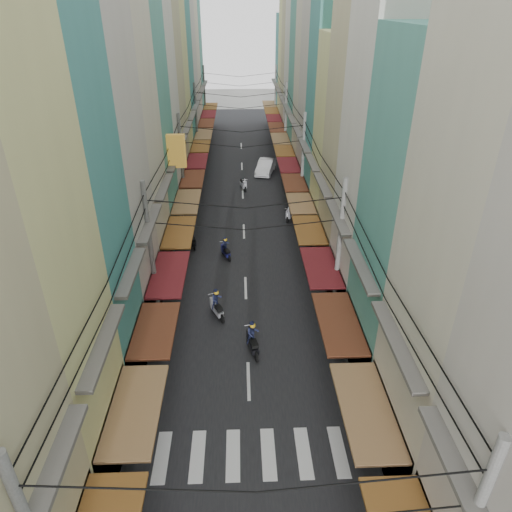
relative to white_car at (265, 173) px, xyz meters
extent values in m
plane|color=slate|center=(-2.44, -27.71, 0.00)|extent=(160.00, 160.00, 0.00)
cube|color=black|center=(-2.44, -7.71, 0.01)|extent=(10.00, 80.00, 0.02)
cube|color=slate|center=(-8.94, -7.71, 0.03)|extent=(3.00, 80.00, 0.06)
cube|color=slate|center=(4.06, -7.71, 0.03)|extent=(3.00, 80.00, 0.06)
cube|color=silver|center=(-5.94, -33.71, 0.03)|extent=(0.55, 2.40, 0.01)
cube|color=silver|center=(-4.54, -33.71, 0.03)|extent=(0.55, 2.40, 0.01)
cube|color=silver|center=(-3.14, -33.71, 0.03)|extent=(0.55, 2.40, 0.01)
cube|color=silver|center=(-1.74, -33.71, 0.03)|extent=(0.55, 2.40, 0.01)
cube|color=silver|center=(-0.34, -33.71, 0.03)|extent=(0.55, 2.40, 0.01)
cube|color=silver|center=(1.06, -33.71, 0.03)|extent=(0.55, 2.40, 0.01)
cube|color=#595651|center=(-7.19, -38.69, 6.00)|extent=(0.50, 4.24, 0.15)
cube|color=black|center=(-8.04, -33.98, 1.60)|extent=(1.20, 4.52, 3.20)
cube|color=olive|center=(-6.54, -33.98, 3.00)|extent=(1.80, 4.33, 0.12)
cube|color=#595651|center=(-7.19, -33.98, 6.00)|extent=(0.50, 4.23, 0.15)
cube|color=teal|center=(-10.44, -29.47, 9.62)|extent=(6.00, 4.30, 19.25)
cube|color=black|center=(-8.04, -29.47, 1.60)|extent=(1.20, 4.13, 3.20)
cube|color=brown|center=(-6.54, -29.47, 3.00)|extent=(1.80, 3.96, 0.12)
cube|color=#595651|center=(-7.19, -29.47, 6.00)|extent=(0.50, 3.87, 0.15)
cube|color=#B3ADA3|center=(-10.44, -24.75, 10.47)|extent=(6.00, 5.14, 20.93)
cube|color=black|center=(-8.04, -24.75, 1.60)|extent=(1.20, 4.94, 3.20)
cube|color=maroon|center=(-6.54, -24.75, 3.00)|extent=(1.80, 4.73, 0.12)
cube|color=#595651|center=(-7.19, -24.75, 6.00)|extent=(0.50, 4.63, 0.15)
cube|color=beige|center=(-10.44, -19.71, 8.72)|extent=(6.00, 4.95, 17.43)
cube|color=black|center=(-8.04, -19.71, 1.60)|extent=(1.20, 4.75, 3.20)
cube|color=brown|center=(-6.54, -19.71, 3.00)|extent=(1.80, 4.56, 0.12)
cube|color=#595651|center=(-7.19, -19.71, 6.00)|extent=(0.50, 4.46, 0.15)
cube|color=teal|center=(-10.44, -14.73, 8.16)|extent=(6.00, 4.99, 16.32)
cube|color=black|center=(-8.04, -14.73, 1.60)|extent=(1.20, 4.80, 3.20)
cube|color=olive|center=(-6.54, -14.73, 3.00)|extent=(1.80, 4.60, 0.12)
cube|color=#595651|center=(-7.19, -14.73, 6.00)|extent=(0.50, 4.50, 0.15)
cube|color=beige|center=(-10.44, -9.91, 11.44)|extent=(6.00, 4.65, 22.87)
cube|color=black|center=(-8.04, -9.91, 1.60)|extent=(1.20, 4.46, 3.20)
cube|color=brown|center=(-6.54, -9.91, 3.00)|extent=(1.80, 4.27, 0.12)
cube|color=#595651|center=(-7.19, -9.91, 6.00)|extent=(0.50, 4.18, 0.15)
cube|color=tan|center=(-10.44, -5.14, 10.29)|extent=(6.00, 4.89, 20.58)
cube|color=black|center=(-8.04, -5.14, 1.60)|extent=(1.20, 4.70, 3.20)
cube|color=maroon|center=(-6.54, -5.14, 3.00)|extent=(1.80, 4.50, 0.12)
cube|color=#595651|center=(-7.19, -5.14, 6.00)|extent=(0.50, 4.40, 0.15)
cube|color=#C8C67D|center=(-10.44, -0.44, 9.22)|extent=(6.00, 4.52, 18.44)
cube|color=black|center=(-8.04, -0.44, 1.60)|extent=(1.20, 4.34, 3.20)
cube|color=brown|center=(-6.54, -0.44, 3.00)|extent=(1.80, 4.16, 0.12)
cube|color=#595651|center=(-7.19, -0.44, 6.00)|extent=(0.50, 4.07, 0.15)
cube|color=teal|center=(-10.44, 4.42, 10.31)|extent=(6.00, 5.20, 20.63)
cube|color=black|center=(-8.04, 4.42, 1.60)|extent=(1.20, 4.99, 3.20)
cube|color=olive|center=(-6.54, 4.42, 3.00)|extent=(1.80, 4.78, 0.12)
cube|color=#595651|center=(-7.19, 4.42, 6.00)|extent=(0.50, 4.68, 0.15)
cube|color=#B3ADA3|center=(-10.44, 9.49, 11.85)|extent=(6.00, 4.94, 23.70)
cube|color=black|center=(-8.04, 9.49, 1.60)|extent=(1.20, 4.74, 3.20)
cube|color=brown|center=(-6.54, 9.49, 3.00)|extent=(1.80, 4.55, 0.12)
cube|color=#595651|center=(-7.19, 9.49, 6.00)|extent=(0.50, 4.45, 0.15)
cube|color=beige|center=(-10.44, 14.44, 10.56)|extent=(6.00, 4.96, 21.12)
cube|color=black|center=(-8.04, 14.44, 1.60)|extent=(1.20, 4.76, 3.20)
cube|color=maroon|center=(-6.54, 14.44, 3.00)|extent=(1.80, 4.56, 0.12)
cube|color=#595651|center=(-7.19, 14.44, 6.00)|extent=(0.50, 4.46, 0.15)
cube|color=teal|center=(-10.44, 19.44, 9.95)|extent=(6.00, 5.04, 19.90)
cube|color=black|center=(-8.04, 19.44, 1.60)|extent=(1.20, 4.84, 3.20)
cube|color=brown|center=(-6.54, 19.44, 3.00)|extent=(1.80, 4.64, 0.12)
cube|color=#595651|center=(-7.19, 19.44, 6.00)|extent=(0.50, 4.54, 0.15)
cube|color=brown|center=(-6.84, -15.71, 7.00)|extent=(1.20, 0.40, 2.20)
cube|color=#595651|center=(2.31, -39.11, 6.00)|extent=(0.50, 4.25, 0.15)
cube|color=black|center=(3.16, -34.26, 1.60)|extent=(1.20, 4.78, 3.20)
cube|color=olive|center=(1.66, -34.26, 3.00)|extent=(1.80, 4.58, 0.12)
cube|color=#595651|center=(2.31, -34.26, 6.00)|extent=(0.50, 4.48, 0.15)
cube|color=teal|center=(5.56, -29.26, 7.54)|extent=(6.00, 5.03, 15.08)
cube|color=black|center=(3.16, -29.26, 1.60)|extent=(1.20, 4.83, 3.20)
cube|color=brown|center=(1.66, -29.26, 3.00)|extent=(1.80, 4.63, 0.12)
cube|color=#595651|center=(2.31, -29.26, 6.00)|extent=(0.50, 4.53, 0.15)
cube|color=beige|center=(5.56, -24.35, 10.83)|extent=(6.00, 4.79, 21.66)
cube|color=black|center=(3.16, -24.35, 1.60)|extent=(1.20, 4.60, 3.20)
cube|color=maroon|center=(1.66, -24.35, 3.00)|extent=(1.80, 4.41, 0.12)
cube|color=#595651|center=(2.31, -24.35, 6.00)|extent=(0.50, 4.31, 0.15)
cube|color=tan|center=(5.56, -19.69, 10.37)|extent=(6.00, 4.52, 20.74)
cube|color=black|center=(3.16, -19.69, 1.60)|extent=(1.20, 4.34, 3.20)
cube|color=brown|center=(1.66, -19.69, 3.00)|extent=(1.80, 4.16, 0.12)
cube|color=#595651|center=(2.31, -19.69, 6.00)|extent=(0.50, 4.07, 0.15)
cube|color=#C8C67D|center=(5.56, -15.37, 7.06)|extent=(6.00, 4.12, 14.13)
cube|color=black|center=(3.16, -15.37, 1.60)|extent=(1.20, 3.96, 3.20)
cube|color=olive|center=(1.66, -15.37, 3.00)|extent=(1.80, 3.79, 0.12)
cube|color=#595651|center=(2.31, -15.37, 6.00)|extent=(0.50, 3.71, 0.15)
cube|color=teal|center=(5.56, -11.10, 8.84)|extent=(6.00, 4.40, 17.68)
cube|color=black|center=(3.16, -11.10, 1.60)|extent=(1.20, 4.23, 3.20)
cube|color=brown|center=(1.66, -11.10, 3.00)|extent=(1.80, 4.05, 0.12)
cube|color=#595651|center=(2.31, -11.10, 6.00)|extent=(0.50, 3.96, 0.15)
cube|color=#B3ADA3|center=(5.56, -6.58, 11.30)|extent=(6.00, 4.64, 22.59)
cube|color=black|center=(3.16, -6.58, 1.60)|extent=(1.20, 4.45, 3.20)
cube|color=maroon|center=(1.66, -6.58, 3.00)|extent=(1.80, 4.26, 0.12)
cube|color=#595651|center=(2.31, -6.58, 6.00)|extent=(0.50, 4.17, 0.15)
cube|color=beige|center=(5.56, -2.26, 10.63)|extent=(6.00, 4.00, 21.25)
cube|color=black|center=(3.16, -2.26, 1.60)|extent=(1.20, 3.84, 3.20)
cube|color=brown|center=(1.66, -2.26, 3.00)|extent=(1.80, 3.68, 0.12)
cube|color=#595651|center=(2.31, -2.26, 6.00)|extent=(0.50, 3.60, 0.15)
cube|color=teal|center=(5.56, 2.24, 11.16)|extent=(6.00, 5.01, 22.33)
cube|color=black|center=(3.16, 2.24, 1.60)|extent=(1.20, 4.81, 3.20)
cube|color=olive|center=(1.66, 2.24, 3.00)|extent=(1.80, 4.61, 0.12)
cube|color=#595651|center=(2.31, 2.24, 6.00)|extent=(0.50, 4.51, 0.15)
cube|color=beige|center=(5.56, 7.25, 9.86)|extent=(6.00, 5.00, 19.71)
cube|color=black|center=(3.16, 7.25, 1.60)|extent=(1.20, 4.80, 3.20)
cube|color=brown|center=(1.66, 7.25, 3.00)|extent=(1.80, 4.60, 0.12)
cube|color=#595651|center=(2.31, 7.25, 6.00)|extent=(0.50, 4.50, 0.15)
cube|color=tan|center=(5.56, 11.91, 8.43)|extent=(6.00, 4.32, 16.86)
cube|color=black|center=(3.16, 11.91, 1.60)|extent=(1.20, 4.15, 3.20)
cube|color=maroon|center=(1.66, 11.91, 3.00)|extent=(1.80, 3.97, 0.12)
cube|color=#595651|center=(2.31, 11.91, 6.00)|extent=(0.50, 3.89, 0.15)
cube|color=#C8C67D|center=(5.56, 16.23, 9.98)|extent=(6.00, 4.33, 19.96)
cube|color=black|center=(3.16, 16.23, 1.60)|extent=(1.20, 4.16, 3.20)
cube|color=brown|center=(1.66, 16.23, 3.00)|extent=(1.80, 3.99, 0.12)
cube|color=#595651|center=(2.31, 16.23, 6.00)|extent=(0.50, 3.90, 0.15)
cube|color=teal|center=(5.56, 20.84, 7.17)|extent=(6.00, 4.88, 14.34)
cube|color=black|center=(3.16, 20.84, 1.60)|extent=(1.20, 4.68, 3.20)
cube|color=olive|center=(1.66, 20.84, 3.00)|extent=(1.80, 4.49, 0.12)
cube|color=#595651|center=(2.31, 20.84, 6.00)|extent=(0.50, 4.39, 0.15)
cylinder|color=gray|center=(-7.34, -24.71, 4.10)|extent=(0.26, 0.26, 8.20)
cylinder|color=gray|center=(2.46, -24.71, 4.10)|extent=(0.26, 0.26, 8.20)
cylinder|color=gray|center=(-7.34, -9.71, 4.10)|extent=(0.26, 0.26, 8.20)
cylinder|color=gray|center=(2.46, -9.71, 4.10)|extent=(0.26, 0.26, 8.20)
cylinder|color=gray|center=(-7.34, 5.29, 4.10)|extent=(0.26, 0.26, 8.20)
cylinder|color=gray|center=(2.46, 5.29, 4.10)|extent=(0.26, 0.26, 8.20)
cylinder|color=gray|center=(-7.34, 20.29, 4.10)|extent=(0.26, 0.26, 8.20)
cylinder|color=gray|center=(2.46, 20.29, 4.10)|extent=(0.26, 0.26, 8.20)
imported|color=silver|center=(0.00, 0.00, 0.00)|extent=(5.29, 3.06, 1.75)
imported|color=black|center=(5.06, -30.71, 0.00)|extent=(1.80, 1.19, 1.16)
cylinder|color=black|center=(-4.09, -23.92, 0.26)|extent=(0.10, 0.52, 0.52)
cylinder|color=black|center=(-4.09, -25.23, 0.26)|extent=(0.10, 0.52, 0.52)
cube|color=gray|center=(-4.09, -24.58, 0.42)|extent=(0.34, 1.16, 0.28)
cube|color=black|center=(-4.09, -24.83, 0.73)|extent=(0.32, 0.55, 0.18)
cube|color=gray|center=(-4.09, -24.03, 0.65)|extent=(0.30, 0.28, 0.55)
imported|color=#1D2244|center=(-4.09, -24.58, 0.55)|extent=(0.53, 0.38, 1.34)
sphere|color=gold|center=(-4.09, -24.58, 1.56)|extent=(0.28, 0.28, 0.28)
cylinder|color=black|center=(-2.18, -26.99, 0.27)|extent=(0.10, 0.55, 0.55)
cylinder|color=black|center=(-2.18, -28.35, 0.27)|extent=(0.10, 0.55, 0.55)
cube|color=black|center=(-2.18, -27.67, 0.44)|extent=(0.36, 1.21, 0.29)
cube|color=black|center=(-2.18, -27.93, 0.76)|extent=(0.34, 0.58, 0.19)
cube|color=black|center=(-2.18, -27.09, 0.68)|extent=(0.31, 0.29, 0.58)
imported|color=#1D2244|center=(-2.18, -27.67, 0.58)|extent=(0.55, 0.39, 1.39)
sphere|color=gold|center=(-2.18, -27.67, 1.63)|extent=(0.29, 0.29, 0.29)
cylinder|color=black|center=(-3.74, -17.22, 0.23)|extent=(0.09, 0.46, 0.46)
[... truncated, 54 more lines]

